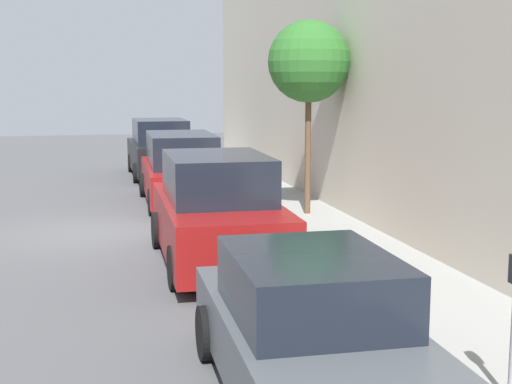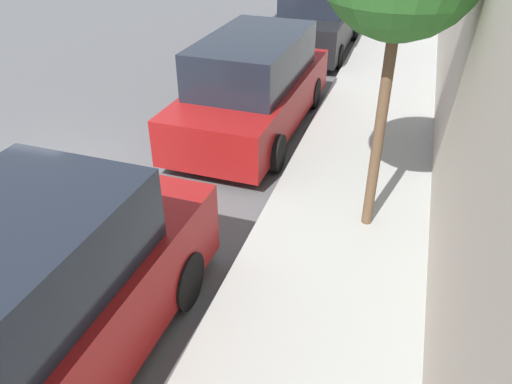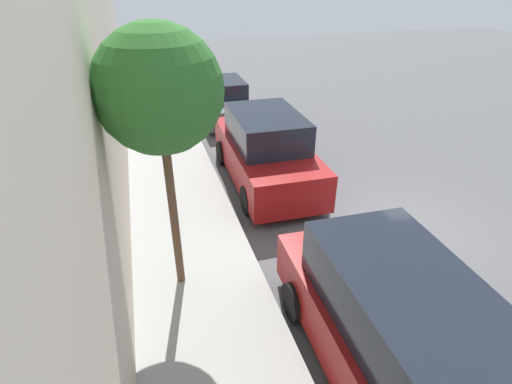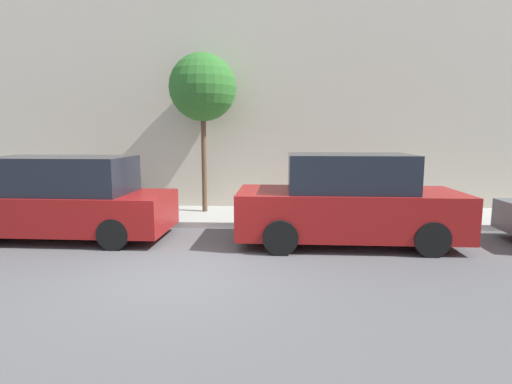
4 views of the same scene
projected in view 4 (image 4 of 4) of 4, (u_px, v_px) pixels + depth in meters
ground_plane at (179, 275)px, 6.85m from camera, size 60.00×60.00×0.00m
sidewalk at (217, 216)px, 11.49m from camera, size 2.41×32.00×0.15m
building_facade at (224, 31)px, 12.87m from camera, size 2.00×32.00×11.39m
parked_suv_second at (348, 202)px, 8.76m from camera, size 2.08×4.84×1.98m
parked_minivan_third at (63, 199)px, 9.20m from camera, size 2.04×4.95×1.90m
street_tree at (203, 88)px, 11.31m from camera, size 1.91×1.91×4.53m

